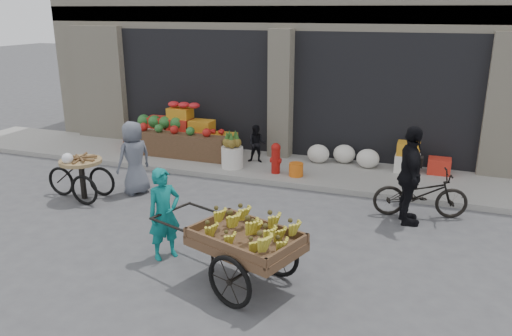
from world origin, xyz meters
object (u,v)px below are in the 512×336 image
(fire_hydrant, at_px, (276,157))
(tricycle_cart, at_px, (82,172))
(seated_person, at_px, (257,144))
(cyclist, at_px, (410,176))
(pineapple_bin, at_px, (232,157))
(bicycle, at_px, (420,194))
(vendor_woman, at_px, (164,214))
(vendor_grey, at_px, (134,158))
(orange_bucket, at_px, (296,170))
(banana_cart, at_px, (243,236))

(fire_hydrant, xyz_separation_m, tricycle_cart, (-3.29, -2.61, 0.06))
(seated_person, xyz_separation_m, cyclist, (3.72, -2.25, 0.32))
(pineapple_bin, distance_m, bicycle, 4.50)
(vendor_woman, height_order, vendor_grey, vendor_grey)
(seated_person, relative_size, vendor_woman, 0.64)
(vendor_woman, bearing_deg, fire_hydrant, 28.86)
(vendor_woman, height_order, tricycle_cart, vendor_woman)
(orange_bucket, bearing_deg, vendor_woman, -102.29)
(banana_cart, bearing_deg, fire_hydrant, 121.34)
(orange_bucket, relative_size, tricycle_cart, 0.23)
(fire_hydrant, height_order, orange_bucket, fire_hydrant)
(banana_cart, height_order, bicycle, banana_cart)
(fire_hydrant, distance_m, vendor_woman, 4.28)
(fire_hydrant, relative_size, seated_person, 0.76)
(orange_bucket, distance_m, banana_cart, 4.64)
(vendor_woman, xyz_separation_m, vendor_grey, (-2.04, 2.29, 0.05))
(seated_person, relative_size, bicycle, 0.54)
(orange_bucket, relative_size, seated_person, 0.34)
(tricycle_cart, height_order, vendor_grey, vendor_grey)
(vendor_grey, xyz_separation_m, cyclist, (5.48, 0.37, 0.13))
(seated_person, relative_size, banana_cart, 0.35)
(seated_person, bearing_deg, fire_hydrant, -52.88)
(fire_hydrant, relative_size, bicycle, 0.41)
(vendor_woman, relative_size, tricycle_cart, 1.02)
(fire_hydrant, xyz_separation_m, cyclist, (3.02, -1.60, 0.40))
(fire_hydrant, xyz_separation_m, orange_bucket, (0.50, -0.05, -0.23))
(banana_cart, height_order, vendor_grey, vendor_grey)
(banana_cart, bearing_deg, cyclist, 75.64)
(orange_bucket, bearing_deg, bicycle, -22.85)
(seated_person, bearing_deg, vendor_woman, -96.70)
(seated_person, distance_m, vendor_grey, 3.16)
(tricycle_cart, distance_m, cyclist, 6.40)
(vendor_woman, distance_m, cyclist, 4.35)
(orange_bucket, relative_size, vendor_grey, 0.21)
(orange_bucket, distance_m, seated_person, 1.42)
(vendor_grey, distance_m, cyclist, 5.49)
(pineapple_bin, distance_m, vendor_woman, 4.38)
(banana_cart, distance_m, tricycle_cart, 4.78)
(banana_cart, bearing_deg, bicycle, 76.36)
(banana_cart, relative_size, bicycle, 1.55)
(seated_person, distance_m, vendor_woman, 4.92)
(seated_person, xyz_separation_m, vendor_woman, (0.28, -4.91, 0.14))
(seated_person, bearing_deg, vendor_grey, -133.95)
(tricycle_cart, bearing_deg, cyclist, 8.90)
(vendor_grey, relative_size, bicycle, 0.90)
(bicycle, xyz_separation_m, cyclist, (-0.20, -0.40, 0.45))
(vendor_woman, bearing_deg, pineapple_bin, 43.46)
(pineapple_bin, xyz_separation_m, cyclist, (4.12, -1.65, 0.53))
(pineapple_bin, bearing_deg, bicycle, -16.09)
(seated_person, height_order, vendor_grey, vendor_grey)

